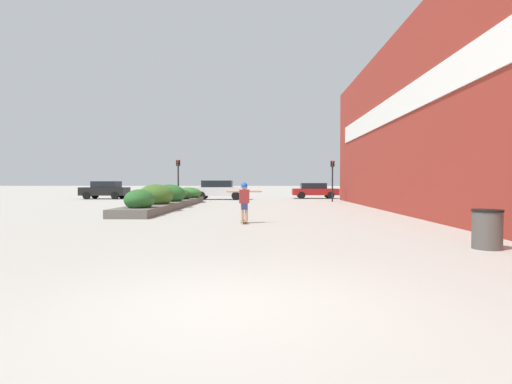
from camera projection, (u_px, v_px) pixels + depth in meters
ground_plane at (236, 306)px, 4.85m from camera, size 300.00×300.00×0.00m
building_wall_right at (416, 116)px, 17.41m from camera, size 0.67×32.25×8.77m
planter_box at (170, 199)px, 23.65m from camera, size 1.96×14.70×1.39m
skateboard at (244, 221)px, 14.55m from camera, size 0.33×0.81×0.10m
skateboarder at (244, 198)px, 14.53m from camera, size 1.30×0.27×1.39m
trash_bin at (487, 229)px, 8.97m from camera, size 0.66×0.66×0.89m
car_leftmost at (219, 190)px, 34.14m from camera, size 4.68×1.91×1.63m
car_center_left at (315, 190)px, 36.51m from camera, size 4.17×1.90×1.41m
car_center_right at (427, 190)px, 36.29m from camera, size 4.28×1.98×1.51m
car_rightmost at (105, 190)px, 35.47m from camera, size 4.02×1.94×1.57m
traffic_light_left at (178, 173)px, 30.17m from camera, size 0.28×0.30×3.18m
traffic_light_right at (332, 174)px, 30.31m from camera, size 0.28×0.30×3.12m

